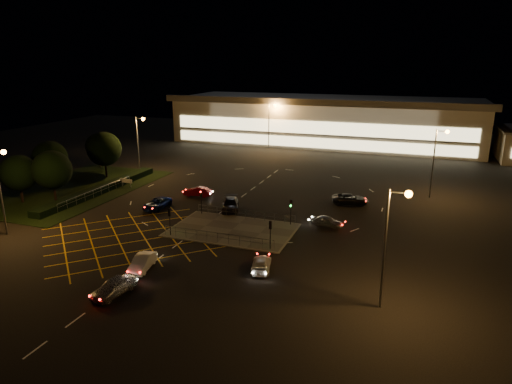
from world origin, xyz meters
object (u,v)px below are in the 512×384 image
(signal_se, at_px, (270,229))
(car_near_silver, at_px, (114,287))
(signal_nw, at_px, (201,197))
(car_left_blue, at_px, (157,204))
(signal_ne, at_px, (291,207))
(car_east_grey, at_px, (350,199))
(car_circ_red, at_px, (198,192))
(car_right_silver, at_px, (327,221))
(car_queue_white, at_px, (142,262))
(car_approach_white, at_px, (261,264))
(car_far_dkgrey, at_px, (230,204))
(signal_sw, at_px, (170,216))

(signal_se, distance_m, car_near_silver, 16.74)
(signal_nw, relative_size, car_near_silver, 0.72)
(car_left_blue, bearing_deg, signal_ne, -1.13)
(car_east_grey, bearing_deg, car_circ_red, 90.57)
(signal_se, distance_m, car_right_silver, 10.27)
(signal_ne, relative_size, car_left_blue, 0.64)
(car_right_silver, xyz_separation_m, car_circ_red, (-20.46, 6.11, 0.04))
(car_queue_white, bearing_deg, signal_nw, 85.22)
(car_near_silver, height_order, car_queue_white, car_near_silver)
(car_right_silver, height_order, car_east_grey, car_east_grey)
(car_near_silver, relative_size, car_approach_white, 1.03)
(signal_se, bearing_deg, car_right_silver, -114.51)
(car_east_grey, distance_m, car_approach_white, 24.41)
(car_left_blue, bearing_deg, car_approach_white, -34.12)
(car_far_dkgrey, height_order, car_circ_red, car_far_dkgrey)
(signal_se, relative_size, car_right_silver, 0.85)
(signal_sw, relative_size, signal_se, 1.00)
(car_east_grey, bearing_deg, signal_ne, 144.36)
(signal_nw, distance_m, car_queue_white, 16.70)
(signal_nw, distance_m, car_circ_red, 8.65)
(car_far_dkgrey, bearing_deg, signal_ne, -38.30)
(signal_ne, distance_m, car_approach_white, 12.90)
(car_queue_white, height_order, car_right_silver, car_queue_white)
(signal_sw, xyz_separation_m, car_right_silver, (16.20, 9.21, -1.74))
(signal_ne, bearing_deg, car_far_dkgrey, 161.89)
(signal_nw, distance_m, car_near_silver, 21.78)
(car_left_blue, height_order, car_circ_red, car_left_blue)
(car_circ_red, bearing_deg, car_near_silver, 5.17)
(signal_se, relative_size, car_circ_red, 0.77)
(car_queue_white, xyz_separation_m, car_left_blue, (-8.70, 16.74, -0.01))
(car_left_blue, distance_m, car_circ_red, 7.56)
(car_near_silver, distance_m, car_left_blue, 23.69)
(car_far_dkgrey, height_order, car_east_grey, car_far_dkgrey)
(car_circ_red, bearing_deg, signal_sw, 7.78)
(car_right_silver, height_order, car_approach_white, car_right_silver)
(car_left_blue, relative_size, car_east_grey, 0.99)
(car_left_blue, xyz_separation_m, car_right_silver, (23.02, 1.00, -0.05))
(car_queue_white, relative_size, car_right_silver, 1.13)
(car_far_dkgrey, bearing_deg, car_east_grey, 8.83)
(signal_sw, distance_m, car_far_dkgrey, 11.46)
(signal_se, distance_m, signal_nw, 14.41)
(signal_nw, height_order, car_left_blue, signal_nw)
(car_near_silver, relative_size, car_circ_red, 1.07)
(car_near_silver, relative_size, car_east_grey, 0.88)
(car_approach_white, bearing_deg, car_left_blue, -47.60)
(car_left_blue, height_order, car_approach_white, car_left_blue)
(car_right_silver, relative_size, car_approach_white, 0.87)
(car_near_silver, xyz_separation_m, car_far_dkgrey, (0.43, 24.60, 0.02))
(car_near_silver, xyz_separation_m, car_east_grey, (15.12, 32.75, -0.05))
(car_left_blue, xyz_separation_m, car_far_dkgrey, (9.63, 2.78, 0.08))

